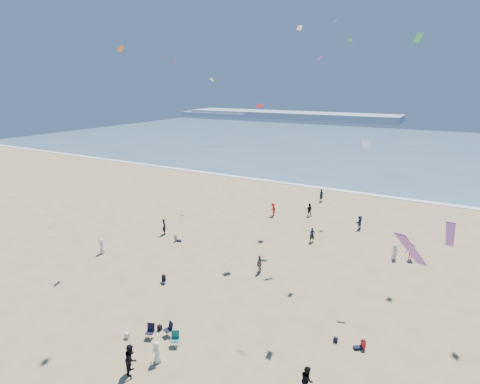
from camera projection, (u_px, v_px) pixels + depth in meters
The scene contains 12 objects.
ground at pixel (151, 359), 23.73m from camera, with size 220.00×220.00×0.00m, color tan.
ocean at pixel (387, 148), 103.37m from camera, with size 220.00×100.00×0.06m, color #476B84.
surf_line at pixel (339, 190), 61.45m from camera, with size 220.00×1.20×0.08m, color white.
headland_far at pixel (288, 115), 194.01m from camera, with size 110.00×20.00×3.20m, color #7A8EA8.
headland_near at pixel (218, 114), 208.78m from camera, with size 40.00×14.00×2.00m, color #7A8EA8.
standing_flyers at pixel (301, 255), 36.25m from camera, with size 36.58×40.11×1.91m.
seated_group at pixel (198, 319), 27.12m from camera, with size 22.89×21.87×0.84m.
chair_cluster at pixel (164, 333), 25.39m from camera, with size 2.80×1.59×1.00m.
white_tote at pixel (127, 335), 25.65m from camera, with size 0.35×0.20×0.40m, color silver.
black_backpack at pixel (160, 328), 26.48m from camera, with size 0.30×0.22×0.38m, color black.
navy_bag at pixel (336, 340), 25.27m from camera, with size 0.28×0.18×0.34m, color black.
kites_aloft at pixel (368, 107), 25.39m from camera, with size 38.14×40.80×28.62m.
Camera 1 is at (14.65, -14.57, 16.75)m, focal length 28.00 mm.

